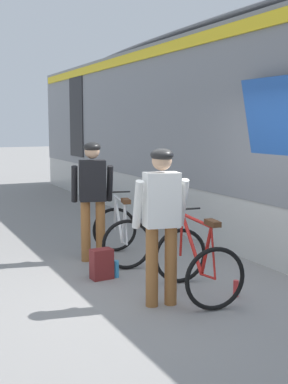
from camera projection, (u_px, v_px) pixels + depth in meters
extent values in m
plane|color=gray|center=(173.00, 296.00, 5.98)|extent=(80.00, 80.00, 0.00)
cube|color=slate|center=(285.00, 111.00, 8.82)|extent=(3.00, 19.60, 2.70)
cube|color=#B7B7B2|center=(281.00, 212.00, 9.06)|extent=(2.97, 19.60, 0.90)
cube|color=yellow|center=(213.00, 35.00, 8.00)|extent=(0.04, 19.21, 0.20)
cube|color=black|center=(76.00, 116.00, 14.27)|extent=(0.03, 1.10, 2.29)
ellipsoid|color=slate|center=(288.00, 25.00, 8.63)|extent=(2.85, 19.21, 0.36)
cylinder|color=#935B2D|center=(152.00, 267.00, 5.61)|extent=(0.14, 0.14, 0.90)
cylinder|color=#935B2D|center=(171.00, 265.00, 5.67)|extent=(0.14, 0.14, 0.90)
cube|color=white|center=(162.00, 200.00, 5.54)|extent=(0.42, 0.31, 0.60)
cylinder|color=white|center=(138.00, 205.00, 5.51)|extent=(0.14, 0.27, 0.56)
cylinder|color=white|center=(183.00, 203.00, 5.65)|extent=(0.14, 0.27, 0.56)
sphere|color=tan|center=(162.00, 160.00, 5.48)|extent=(0.22, 0.22, 0.22)
ellipsoid|color=black|center=(162.00, 155.00, 5.47)|extent=(0.30, 0.32, 0.14)
cylinder|color=#935B2D|center=(86.00, 231.00, 7.47)|extent=(0.14, 0.14, 0.90)
cylinder|color=#935B2D|center=(101.00, 231.00, 7.51)|extent=(0.14, 0.14, 0.90)
cube|color=black|center=(92.00, 181.00, 7.39)|extent=(0.43, 0.33, 0.60)
cylinder|color=black|center=(74.00, 184.00, 7.39)|extent=(0.15, 0.27, 0.56)
cylinder|color=black|center=(110.00, 183.00, 7.49)|extent=(0.15, 0.27, 0.56)
sphere|color=tan|center=(92.00, 151.00, 7.33)|extent=(0.22, 0.22, 0.22)
ellipsoid|color=black|center=(92.00, 147.00, 7.33)|extent=(0.31, 0.33, 0.14)
torus|color=black|center=(180.00, 256.00, 6.45)|extent=(0.71, 0.15, 0.71)
torus|color=black|center=(215.00, 279.00, 5.49)|extent=(0.71, 0.15, 0.71)
cylinder|color=red|center=(192.00, 243.00, 6.08)|extent=(0.14, 0.64, 0.63)
cylinder|color=red|center=(196.00, 220.00, 5.93)|extent=(0.16, 0.85, 0.04)
cylinder|color=red|center=(206.00, 251.00, 5.68)|extent=(0.08, 0.28, 0.62)
cylinder|color=red|center=(208.00, 277.00, 5.66)|extent=(0.08, 0.36, 0.08)
cylinder|color=red|center=(213.00, 253.00, 5.51)|extent=(0.04, 0.15, 0.56)
cylinder|color=red|center=(181.00, 235.00, 6.39)|extent=(0.04, 0.09, 0.55)
cylinder|color=black|center=(182.00, 209.00, 6.32)|extent=(0.48, 0.09, 0.02)
cube|color=#4C2D19|center=(213.00, 223.00, 5.49)|extent=(0.13, 0.25, 0.06)
torus|color=black|center=(115.00, 230.00, 8.04)|extent=(0.70, 0.21, 0.71)
torus|color=black|center=(127.00, 244.00, 7.05)|extent=(0.70, 0.21, 0.71)
cylinder|color=white|center=(119.00, 218.00, 7.66)|extent=(0.19, 0.64, 0.63)
cylinder|color=white|center=(120.00, 200.00, 7.51)|extent=(0.23, 0.84, 0.04)
cylinder|color=white|center=(124.00, 224.00, 7.25)|extent=(0.10, 0.28, 0.62)
cylinder|color=white|center=(125.00, 243.00, 7.23)|extent=(0.11, 0.36, 0.08)
cylinder|color=white|center=(126.00, 224.00, 7.07)|extent=(0.06, 0.15, 0.56)
cylinder|color=white|center=(115.00, 213.00, 7.98)|extent=(0.05, 0.09, 0.55)
cylinder|color=black|center=(115.00, 192.00, 7.91)|extent=(0.47, 0.13, 0.02)
cube|color=#4C2D19|center=(126.00, 201.00, 7.06)|extent=(0.15, 0.26, 0.06)
cube|color=maroon|center=(102.00, 264.00, 6.63)|extent=(0.29, 0.19, 0.40)
cylinder|color=red|center=(236.00, 288.00, 5.97)|extent=(0.06, 0.06, 0.20)
cylinder|color=#338CCC|center=(116.00, 269.00, 6.71)|extent=(0.08, 0.08, 0.23)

